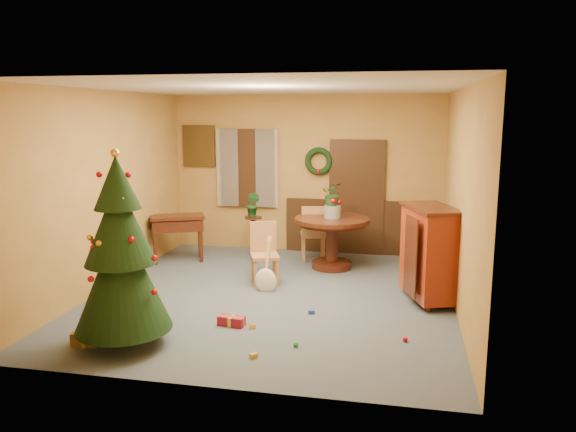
% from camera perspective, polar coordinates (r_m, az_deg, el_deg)
% --- Properties ---
extents(room_envelope, '(5.50, 5.50, 5.50)m').
position_cam_1_polar(room_envelope, '(10.38, 2.88, 2.38)').
color(room_envelope, '#3A4554').
rests_on(room_envelope, ground).
extents(dining_table, '(1.25, 1.25, 0.86)m').
position_cam_1_polar(dining_table, '(9.36, 4.51, -1.73)').
color(dining_table, black).
rests_on(dining_table, floor).
extents(urn, '(0.28, 0.28, 0.20)m').
position_cam_1_polar(urn, '(9.29, 4.54, 0.43)').
color(urn, slate).
rests_on(urn, dining_table).
extents(centerpiece_plant, '(0.35, 0.31, 0.39)m').
position_cam_1_polar(centerpiece_plant, '(9.25, 4.57, 2.25)').
color(centerpiece_plant, '#1E4C23').
rests_on(centerpiece_plant, urn).
extents(chair_near, '(0.52, 0.52, 0.94)m').
position_cam_1_polar(chair_near, '(8.57, -2.44, -3.53)').
color(chair_near, '#9E6B3F').
rests_on(chair_near, floor).
extents(chair_far, '(0.51, 0.51, 0.99)m').
position_cam_1_polar(chair_far, '(9.81, 2.61, -1.56)').
color(chair_far, '#9E6B3F').
rests_on(chair_far, floor).
extents(guitar, '(0.35, 0.51, 0.75)m').
position_cam_1_polar(guitar, '(8.18, -2.28, -5.07)').
color(guitar, beige).
rests_on(guitar, floor).
extents(plant_stand, '(0.30, 0.30, 0.77)m').
position_cam_1_polar(plant_stand, '(9.90, -3.53, -1.75)').
color(plant_stand, black).
rests_on(plant_stand, floor).
extents(stand_plant, '(0.29, 0.26, 0.44)m').
position_cam_1_polar(stand_plant, '(9.81, -3.57, 1.17)').
color(stand_plant, '#19471E').
rests_on(stand_plant, plant_stand).
extents(christmas_tree, '(1.07, 1.07, 2.20)m').
position_cam_1_polar(christmas_tree, '(6.41, -16.64, -3.78)').
color(christmas_tree, '#382111').
rests_on(christmas_tree, floor).
extents(writing_desk, '(1.03, 0.80, 0.82)m').
position_cam_1_polar(writing_desk, '(9.95, -11.16, -1.09)').
color(writing_desk, black).
rests_on(writing_desk, floor).
extents(sideboard, '(0.87, 1.16, 1.33)m').
position_cam_1_polar(sideboard, '(7.90, 14.18, -3.48)').
color(sideboard, '#5A140A').
rests_on(sideboard, floor).
extents(gift_a, '(0.33, 0.26, 0.16)m').
position_cam_1_polar(gift_a, '(6.84, -19.74, -11.57)').
color(gift_a, brown).
rests_on(gift_a, floor).
extents(gift_b, '(0.24, 0.24, 0.23)m').
position_cam_1_polar(gift_b, '(7.96, -16.76, -8.00)').
color(gift_b, maroon).
rests_on(gift_b, floor).
extents(gift_c, '(0.29, 0.29, 0.14)m').
position_cam_1_polar(gift_c, '(8.78, -15.45, -6.52)').
color(gift_c, brown).
rests_on(gift_c, floor).
extents(gift_d, '(0.34, 0.18, 0.12)m').
position_cam_1_polar(gift_d, '(7.03, -5.77, -10.57)').
color(gift_d, maroon).
rests_on(gift_d, floor).
extents(toy_a, '(0.09, 0.08, 0.05)m').
position_cam_1_polar(toy_a, '(7.39, 2.39, -9.73)').
color(toy_a, '#24409F').
rests_on(toy_a, floor).
extents(toy_b, '(0.06, 0.06, 0.06)m').
position_cam_1_polar(toy_b, '(6.41, 0.79, -12.90)').
color(toy_b, green).
rests_on(toy_b, floor).
extents(toy_c, '(0.09, 0.09, 0.05)m').
position_cam_1_polar(toy_c, '(6.17, -3.51, -13.97)').
color(toy_c, '#B38E21').
rests_on(toy_c, floor).
extents(toy_d, '(0.06, 0.06, 0.06)m').
position_cam_1_polar(toy_d, '(6.68, 11.82, -12.16)').
color(toy_d, red).
rests_on(toy_d, floor).
extents(toy_e, '(0.09, 0.07, 0.05)m').
position_cam_1_polar(toy_e, '(6.93, -3.66, -11.13)').
color(toy_e, gold).
rests_on(toy_e, floor).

